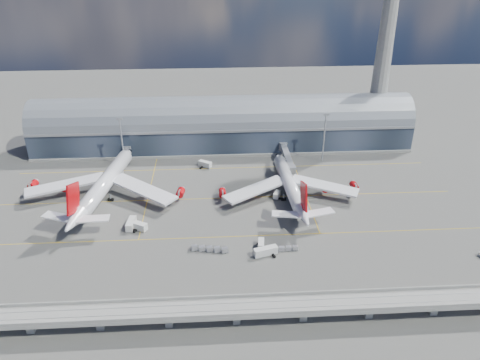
{
  "coord_description": "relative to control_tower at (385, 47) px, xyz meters",
  "views": [
    {
      "loc": [
        -5.36,
        -159.12,
        102.51
      ],
      "look_at": [
        5.01,
        10.0,
        14.0
      ],
      "focal_mm": 35.0,
      "sensor_mm": 36.0,
      "label": 1
    }
  ],
  "objects": [
    {
      "name": "terminal",
      "position": [
        -85.0,
        -5.01,
        -40.3
      ],
      "size": [
        200.0,
        30.0,
        28.0
      ],
      "color": "#1F2733",
      "rests_on": "ground"
    },
    {
      "name": "service_truck_4",
      "position": [
        -63.12,
        -64.02,
        -50.21
      ],
      "size": [
        4.0,
        5.38,
        2.84
      ],
      "rotation": [
        0.0,
        0.0,
        -0.41
      ],
      "color": "silver",
      "rests_on": "ground"
    },
    {
      "name": "cargo_train_0",
      "position": [
        -63.96,
        -103.19,
        -50.77
      ],
      "size": [
        7.5,
        2.0,
        1.66
      ],
      "rotation": [
        0.0,
        0.0,
        1.51
      ],
      "color": "gray",
      "rests_on": "ground"
    },
    {
      "name": "service_truck_0",
      "position": [
        -123.8,
        -84.34,
        -49.93
      ],
      "size": [
        3.44,
        8.19,
        3.3
      ],
      "rotation": [
        0.0,
        0.0,
        -0.1
      ],
      "color": "silver",
      "rests_on": "ground"
    },
    {
      "name": "jet_bridge_right",
      "position": [
        -54.07,
        -31.82,
        -46.46
      ],
      "size": [
        4.4,
        32.0,
        7.25
      ],
      "color": "gray",
      "rests_on": "ground"
    },
    {
      "name": "airliner_left",
      "position": [
        -138.87,
        -60.12,
        -45.16
      ],
      "size": [
        70.51,
        74.21,
        22.67
      ],
      "rotation": [
        0.0,
        0.0,
        -0.17
      ],
      "color": "white",
      "rests_on": "ground"
    },
    {
      "name": "control_tower",
      "position": [
        0.0,
        0.0,
        0.0
      ],
      "size": [
        19.0,
        19.0,
        103.0
      ],
      "color": "gray",
      "rests_on": "ground"
    },
    {
      "name": "service_truck_1",
      "position": [
        -120.11,
        -86.31,
        -50.0
      ],
      "size": [
        6.15,
        4.94,
        3.25
      ],
      "rotation": [
        0.0,
        0.0,
        1.07
      ],
      "color": "silver",
      "rests_on": "ground"
    },
    {
      "name": "floodlight_mast_right",
      "position": [
        -35.0,
        -28.0,
        -38.0
      ],
      "size": [
        3.0,
        0.7,
        25.7
      ],
      "color": "gray",
      "rests_on": "ground"
    },
    {
      "name": "taxi_lines",
      "position": [
        -85.0,
        -60.89,
        -51.63
      ],
      "size": [
        200.0,
        80.12,
        0.01
      ],
      "color": "gold",
      "rests_on": "ground"
    },
    {
      "name": "ground",
      "position": [
        -85.0,
        -83.0,
        -51.64
      ],
      "size": [
        500.0,
        500.0,
        0.0
      ],
      "primitive_type": "plane",
      "color": "#474744",
      "rests_on": "ground"
    },
    {
      "name": "floodlight_mast_left",
      "position": [
        -135.0,
        -28.0,
        -38.0
      ],
      "size": [
        3.0,
        0.7,
        25.7
      ],
      "color": "gray",
      "rests_on": "ground"
    },
    {
      "name": "guideway",
      "position": [
        -85.0,
        -138.0,
        -46.34
      ],
      "size": [
        220.0,
        8.5,
        7.2
      ],
      "color": "gray",
      "rests_on": "ground"
    },
    {
      "name": "service_truck_3",
      "position": [
        -73.88,
        -100.71,
        -50.26
      ],
      "size": [
        2.83,
        5.78,
        2.69
      ],
      "rotation": [
        0.0,
        0.0,
        -0.12
      ],
      "color": "silver",
      "rests_on": "ground"
    },
    {
      "name": "service_truck_2",
      "position": [
        -72.72,
        -105.52,
        -49.97
      ],
      "size": [
        9.16,
        4.98,
        3.19
      ],
      "rotation": [
        0.0,
        0.0,
        1.87
      ],
      "color": "silver",
      "rests_on": "ground"
    },
    {
      "name": "cargo_train_1",
      "position": [
        -92.89,
        -101.91,
        -50.68
      ],
      "size": [
        13.95,
        4.21,
        1.84
      ],
      "rotation": [
        0.0,
        0.0,
        1.75
      ],
      "color": "gray",
      "rests_on": "ground"
    },
    {
      "name": "service_truck_5",
      "position": [
        -94.92,
        -31.23,
        -50.01
      ],
      "size": [
        6.9,
        5.65,
        3.18
      ],
      "rotation": [
        0.0,
        0.0,
        1.0
      ],
      "color": "silver",
      "rests_on": "ground"
    },
    {
      "name": "jet_bridge_left",
      "position": [
        -134.96,
        -29.88,
        -46.46
      ],
      "size": [
        4.4,
        28.0,
        7.25
      ],
      "color": "gray",
      "rests_on": "ground"
    },
    {
      "name": "airliner_right",
      "position": [
        -57.49,
        -64.15,
        -46.26
      ],
      "size": [
        62.46,
        65.28,
        20.72
      ],
      "rotation": [
        0.0,
        0.0,
        0.05
      ],
      "color": "white",
      "rests_on": "ground"
    }
  ]
}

